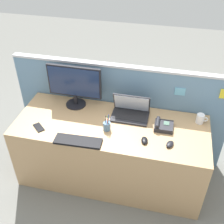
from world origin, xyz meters
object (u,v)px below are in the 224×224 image
laptop (131,111)px  computer_mouse_right_hand (145,140)px  computer_mouse_left_hand (170,144)px  cell_phone_black_slab (39,127)px  desk_phone (163,126)px  desktop_monitor (74,84)px  keyboard_main (78,141)px  coffee_mug (200,119)px  pen_cup (107,126)px

laptop → computer_mouse_right_hand: bearing=-61.7°
computer_mouse_left_hand → cell_phone_black_slab: computer_mouse_left_hand is taller
desk_phone → computer_mouse_right_hand: size_ratio=1.80×
computer_mouse_right_hand → cell_phone_black_slab: bearing=172.0°
computer_mouse_right_hand → cell_phone_black_slab: size_ratio=0.72×
desktop_monitor → desk_phone: 1.00m
keyboard_main → computer_mouse_right_hand: computer_mouse_right_hand is taller
coffee_mug → laptop: bearing=-176.7°
desk_phone → cell_phone_black_slab: size_ratio=1.29×
coffee_mug → desk_phone: bearing=-154.5°
desktop_monitor → computer_mouse_right_hand: (0.81, -0.43, -0.24)m
desk_phone → keyboard_main: (-0.75, -0.38, -0.02)m
desk_phone → computer_mouse_left_hand: size_ratio=1.80×
keyboard_main → cell_phone_black_slab: size_ratio=3.17×
laptop → desk_phone: (0.35, -0.13, -0.03)m
coffee_mug → desktop_monitor: bearing=179.1°
laptop → computer_mouse_right_hand: 0.42m
desktop_monitor → pen_cup: (0.43, -0.34, -0.21)m
pen_cup → cell_phone_black_slab: size_ratio=1.25×
laptop → keyboard_main: (-0.40, -0.51, -0.05)m
desk_phone → cell_phone_black_slab: 1.22m
laptop → keyboard_main: laptop is taller
desk_phone → desktop_monitor: bearing=168.8°
laptop → cell_phone_black_slab: size_ratio=2.71×
desktop_monitor → desk_phone: desktop_monitor is taller
laptop → desk_phone: laptop is taller
laptop → computer_mouse_left_hand: 0.56m
desktop_monitor → computer_mouse_left_hand: (1.04, -0.42, -0.24)m
desktop_monitor → computer_mouse_right_hand: 0.95m
keyboard_main → desktop_monitor: bearing=107.8°
desk_phone → computer_mouse_right_hand: 0.28m
desktop_monitor → cell_phone_black_slab: (-0.23, -0.46, -0.25)m
cell_phone_black_slab → pen_cup: bearing=-37.4°
computer_mouse_left_hand → keyboard_main: bearing=-149.6°
desk_phone → laptop: bearing=159.6°
pen_cup → computer_mouse_right_hand: bearing=-13.2°
keyboard_main → computer_mouse_left_hand: bearing=7.4°
keyboard_main → pen_cup: size_ratio=2.54×
laptop → pen_cup: size_ratio=2.17×
computer_mouse_right_hand → computer_mouse_left_hand: same height
desk_phone → coffee_mug: coffee_mug is taller
keyboard_main → pen_cup: bearing=44.3°
computer_mouse_right_hand → laptop: bearing=108.3°
desktop_monitor → laptop: (0.61, -0.06, -0.20)m
desktop_monitor → computer_mouse_left_hand: size_ratio=5.74×
desk_phone → pen_cup: 0.55m
keyboard_main → desk_phone: bearing=24.4°
desktop_monitor → pen_cup: desktop_monitor is taller
computer_mouse_left_hand → cell_phone_black_slab: size_ratio=0.72×
keyboard_main → computer_mouse_right_hand: size_ratio=4.41×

